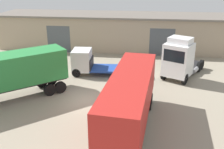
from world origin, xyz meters
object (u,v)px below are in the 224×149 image
Objects in this scene: tractor_unit_white at (180,59)px; flatbed_truck_white at (93,63)px; container_trailer_green at (9,72)px; container_trailer_teal at (130,97)px.

flatbed_truck_white is at bearing -63.85° from tractor_unit_white.
tractor_unit_white is at bearing 163.52° from container_trailer_green.
container_trailer_green is 0.85× the size of container_trailer_teal.
tractor_unit_white is at bearing 175.14° from flatbed_truck_white.
tractor_unit_white is 0.84× the size of flatbed_truck_white.
flatbed_truck_white is (5.74, 6.91, -1.28)m from container_trailer_green.
container_trailer_green is at bearing 46.98° from flatbed_truck_white.
container_trailer_teal is at bearing 120.22° from container_trailer_green.
container_trailer_teal is 11.51m from flatbed_truck_white.
tractor_unit_white reaches higher than container_trailer_teal.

